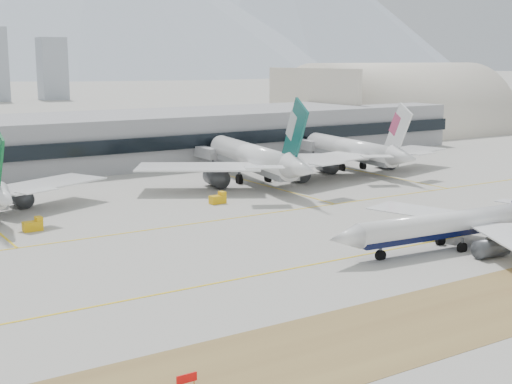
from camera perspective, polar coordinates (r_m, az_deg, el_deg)
ground at (r=113.44m, az=1.19°, el=-5.58°), size 3000.00×3000.00×0.00m
taxiing_airliner at (r=125.25m, az=15.69°, el=-2.50°), size 50.49×43.73×16.96m
widebody_cathay at (r=182.78m, az=-0.05°, el=2.63°), size 65.16×64.51×23.56m
widebody_china_air at (r=206.53m, az=7.90°, el=3.26°), size 57.99×57.21×20.86m
terminal at (r=215.40m, az=-16.13°, el=3.76°), size 280.00×43.10×15.00m
hangar at (r=313.34m, az=10.98°, el=4.65°), size 91.00×60.00×60.00m
hold_sign_left at (r=72.26m, az=-5.57°, el=-14.63°), size 2.20×0.15×1.35m
gse_c at (r=158.20m, az=-3.04°, el=-0.55°), size 3.55×2.00×2.60m
gse_b at (r=139.38m, az=-17.38°, el=-2.56°), size 3.55×2.00×2.60m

